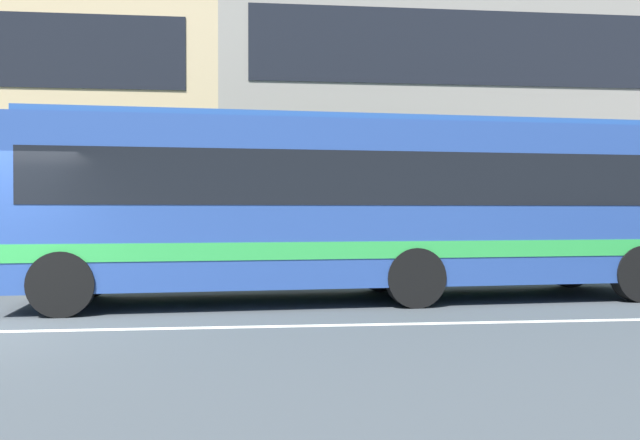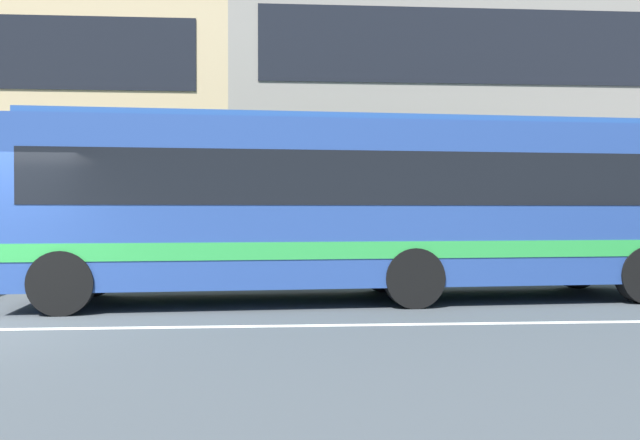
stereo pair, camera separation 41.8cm
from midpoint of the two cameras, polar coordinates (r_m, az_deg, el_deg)
The scene contains 3 objects.
hedge_row_far at distance 15.74m, azimuth -8.12°, elevation -3.26°, with size 18.89×1.10×1.00m, color #1B4F27.
apartment_block_right at distance 26.48m, azimuth 16.10°, elevation 9.66°, with size 22.05×9.70×11.42m.
transit_bus at distance 11.79m, azimuth 2.25°, elevation 1.64°, with size 11.87×3.24×3.23m.
Camera 1 is at (3.85, -9.02, 1.60)m, focal length 36.49 mm.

